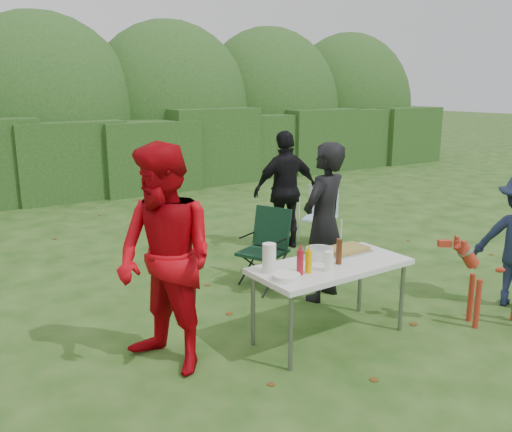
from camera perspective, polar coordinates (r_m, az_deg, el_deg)
ground at (r=5.34m, az=5.79°, el=-12.49°), size 80.00×80.00×0.00m
hedge_row at (r=12.14m, az=-19.32°, el=5.82°), size 22.00×1.40×1.70m
shrub_backdrop at (r=13.62m, az=-21.40°, el=9.60°), size 20.00×2.60×3.20m
folding_table at (r=5.08m, az=7.87°, el=-5.55°), size 1.50×0.70×0.74m
person_cook at (r=5.97m, az=7.17°, el=-0.66°), size 0.74×0.60×1.76m
person_red_jacket at (r=4.49m, az=-9.50°, el=-4.57°), size 0.97×1.10×1.91m
person_black_puffy at (r=7.86m, az=3.16°, el=2.73°), size 1.06×0.58×1.72m
dog at (r=5.90m, az=24.19°, el=-6.47°), size 0.97×0.81×0.87m
camping_chair at (r=6.44m, az=0.72°, el=-3.36°), size 0.76×0.76×0.92m
lawn_chair at (r=8.16m, az=6.75°, el=0.02°), size 0.72×0.72×0.87m
food_tray at (r=5.41m, az=9.50°, el=-3.70°), size 0.45×0.30×0.02m
focaccia_bread at (r=5.40m, az=9.51°, el=-3.42°), size 0.40×0.26×0.04m
mustard_bottle at (r=4.76m, az=5.56°, el=-4.83°), size 0.06×0.06×0.20m
ketchup_bottle at (r=4.71m, az=4.66°, el=-4.89°), size 0.06×0.06×0.22m
beer_bottle at (r=5.02m, az=8.73°, el=-3.71°), size 0.06×0.06×0.24m
paper_towel_roll at (r=4.75m, az=1.40°, el=-4.45°), size 0.12×0.12×0.26m
cup_stack at (r=4.83m, az=7.68°, el=-4.74°), size 0.08×0.08×0.18m
pasta_bowl at (r=5.19m, az=6.70°, el=-3.89°), size 0.26×0.26×0.10m
plate_stack at (r=4.61m, az=3.21°, el=-6.43°), size 0.24×0.24×0.05m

